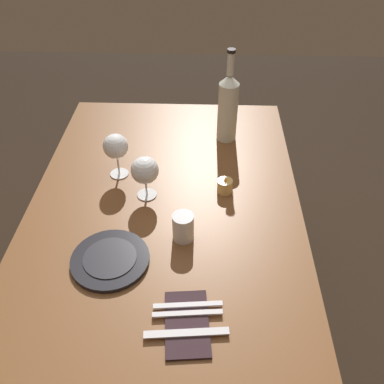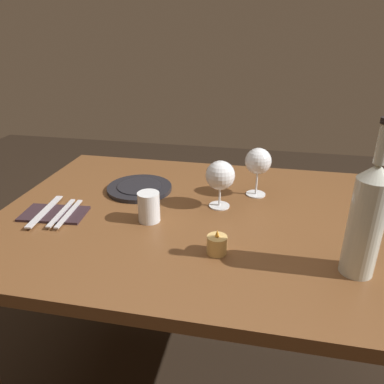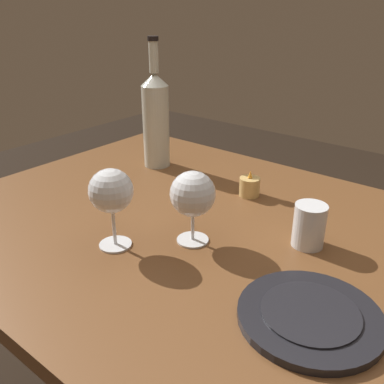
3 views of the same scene
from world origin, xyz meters
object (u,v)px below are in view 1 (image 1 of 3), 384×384
Objects in this scene: fork_inner at (187,313)px; table_knife at (186,333)px; dinner_plate at (110,259)px; wine_glass_right at (116,147)px; wine_glass_left at (145,171)px; wine_bottle at (228,106)px; votive_candle at (225,186)px; folded_napkin at (187,323)px; fork_outer at (188,305)px; water_tumbler at (183,228)px.

fork_inner is 0.06m from table_knife.
dinner_plate reaches higher than fork_inner.
wine_glass_right is at bearing -174.11° from dinner_plate.
wine_glass_left is 0.72× the size of table_knife.
fork_inner is (0.82, -0.12, -0.13)m from wine_bottle.
wine_glass_left is at bearing -83.85° from votive_candle.
dinner_plate is at bearing -46.30° from votive_candle.
wine_glass_left is at bearing -162.97° from table_knife.
table_knife is at bearing 0.00° from folded_napkin.
wine_glass_left is at bearing -160.08° from fork_outer.
fork_inner is at bearing 180.00° from table_knife.
water_tumbler is at bearing 39.24° from wine_glass_right.
wine_bottle is at bearing 171.80° from fork_inner.
table_knife is (0.06, 0.00, 0.00)m from fork_inner.
water_tumbler is 0.50× the size of fork_outer.
wine_glass_right is 0.83× the size of folded_napkin.
folded_napkin is (0.49, 0.16, -0.10)m from wine_glass_left.
fork_inner is (0.49, -0.11, -0.01)m from votive_candle.
dinner_plate is (0.29, -0.07, -0.10)m from wine_glass_left.
wine_glass_left reaches higher than fork_inner.
fork_inner is at bearing 0.00° from fork_outer.
wine_bottle is (-0.25, 0.39, 0.03)m from wine_glass_right.
water_tumbler is 1.34× the size of votive_candle.
table_knife is (0.23, 0.23, 0.00)m from dinner_plate.
wine_bottle is at bearing 142.44° from wine_glass_left.
wine_glass_right is at bearing -140.76° from water_tumbler.
wine_glass_right is 1.84× the size of water_tumbler.
folded_napkin is (0.30, 0.02, -0.04)m from water_tumbler.
dinner_plate is 0.30m from folded_napkin.
wine_bottle is 2.03× the size of fork_inner.
fork_inner is at bearing -12.11° from votive_candle.
fork_inner is at bearing -8.20° from wine_bottle.
water_tumbler is at bearing 116.18° from dinner_plate.
wine_glass_right reaches higher than fork_inner.
dinner_plate is at bearing -63.82° from water_tumbler.
wine_glass_right is at bearing -102.31° from votive_candle.
wine_bottle is (-0.36, 0.28, 0.04)m from wine_glass_left.
wine_glass_right reaches higher than fork_outer.
table_knife is (0.63, 0.27, -0.11)m from wine_glass_right.
votive_candle is 0.53m from folded_napkin.
folded_napkin is at bearing 180.00° from table_knife.
votive_candle reaches higher than table_knife.
wine_glass_right reaches higher than water_tumbler.
fork_outer is (0.15, 0.23, 0.00)m from dinner_plate.
wine_bottle is 5.47× the size of votive_candle.
wine_glass_right is at bearing -57.37° from wine_bottle.
water_tumbler reaches higher than fork_outer.
water_tumbler is 0.25m from fork_outer.
wine_glass_right is 0.40m from water_tumbler.
wine_bottle reaches higher than wine_glass_right.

